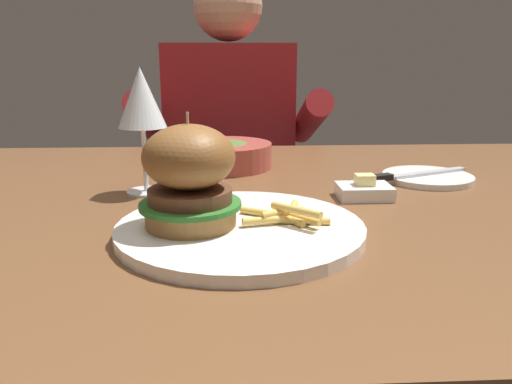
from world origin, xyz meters
TOP-DOWN VIEW (x-y plane):
  - dining_table at (0.00, 0.00)m, footprint 1.32×0.90m
  - main_plate at (-0.07, -0.16)m, footprint 0.29×0.29m
  - burger_sandwich at (-0.13, -0.17)m, footprint 0.12×0.12m
  - fries_pile at (-0.02, -0.16)m, footprint 0.11×0.10m
  - wine_glass at (-0.22, 0.03)m, footprint 0.07×0.07m
  - bread_plate at (0.25, 0.09)m, footprint 0.15×0.15m
  - table_knife at (0.20, 0.07)m, footprint 0.21×0.10m
  - butter_dish at (0.11, -0.01)m, footprint 0.08×0.06m
  - soup_bowl at (-0.10, 0.21)m, footprint 0.18×0.18m
  - diner_person at (-0.09, 0.72)m, footprint 0.51×0.36m

SIDE VIEW (x-z plane):
  - diner_person at x=-0.09m, z-range -0.02..1.15m
  - dining_table at x=0.00m, z-range 0.28..1.02m
  - bread_plate at x=0.25m, z-range 0.74..0.75m
  - main_plate at x=-0.07m, z-range 0.74..0.75m
  - butter_dish at x=0.11m, z-range 0.73..0.77m
  - table_knife at x=0.20m, z-range 0.75..0.76m
  - fries_pile at x=-0.02m, z-range 0.75..0.77m
  - soup_bowl at x=-0.10m, z-range 0.74..0.79m
  - burger_sandwich at x=-0.13m, z-range 0.75..0.88m
  - wine_glass at x=-0.22m, z-range 0.79..0.98m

